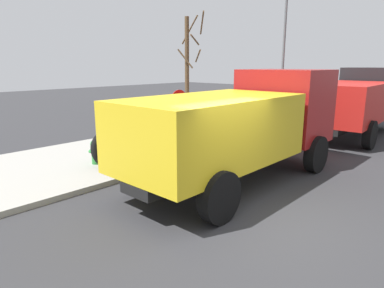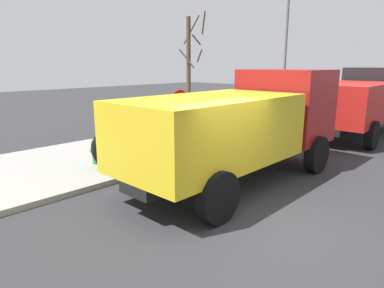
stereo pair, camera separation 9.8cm
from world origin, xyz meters
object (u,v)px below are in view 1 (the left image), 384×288
dump_truck_yellow (242,123)px  street_light_pole (283,66)px  loose_tire (106,149)px  fire_hydrant (95,151)px  stop_sign (179,110)px  dump_truck_red (357,100)px  bare_tree (188,71)px

dump_truck_yellow → street_light_pole: (7.22, 2.77, 1.49)m
loose_tire → fire_hydrant: bearing=99.4°
stop_sign → street_light_pole: size_ratio=0.37×
loose_tire → dump_truck_yellow: bearing=-58.2°
dump_truck_yellow → dump_truck_red: 8.68m
fire_hydrant → dump_truck_yellow: dump_truck_yellow is taller
loose_tire → stop_sign: size_ratio=0.48×
stop_sign → bare_tree: size_ratio=0.42×
dump_truck_yellow → bare_tree: bare_tree is taller
loose_tire → dump_truck_yellow: dump_truck_yellow is taller
stop_sign → bare_tree: bearing=39.7°
loose_tire → stop_sign: (2.46, -0.64, 0.99)m
bare_tree → dump_truck_red: bearing=-50.5°
fire_hydrant → street_light_pole: 9.80m
dump_truck_red → street_light_pole: size_ratio=1.21×
loose_tire → dump_truck_yellow: 4.11m
loose_tire → dump_truck_red: bearing=-18.5°
bare_tree → street_light_pole: 4.45m
dump_truck_red → bare_tree: size_ratio=1.36×
loose_tire → dump_truck_red: size_ratio=0.15×
loose_tire → dump_truck_red: dump_truck_red is taller
dump_truck_red → bare_tree: bare_tree is taller
loose_tire → street_light_pole: (9.33, -0.63, 2.41)m
bare_tree → dump_truck_yellow: bearing=-124.2°
fire_hydrant → bare_tree: (6.03, 1.80, 2.32)m
dump_truck_red → dump_truck_yellow: bearing=178.7°
stop_sign → dump_truck_yellow: 2.78m
stop_sign → dump_truck_yellow: bearing=-97.2°
stop_sign → bare_tree: 4.70m
loose_tire → street_light_pole: bearing=-3.9°
loose_tire → stop_sign: stop_sign is taller
fire_hydrant → street_light_pole: size_ratio=0.13×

